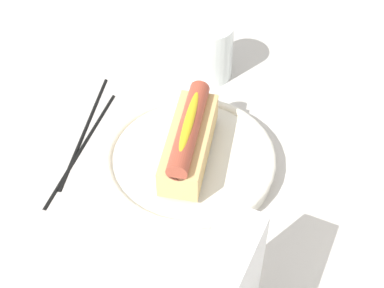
{
  "coord_description": "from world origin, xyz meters",
  "views": [
    {
      "loc": [
        0.48,
        0.18,
        0.58
      ],
      "look_at": [
        0.02,
        0.0,
        0.05
      ],
      "focal_mm": 54.24,
      "sensor_mm": 36.0,
      "label": 1
    }
  ],
  "objects_px": {
    "water_glass": "(210,53)",
    "chopstick_far": "(85,130)",
    "chopstick_near": "(82,147)",
    "serving_bowl": "(192,161)",
    "hotdog_front": "(192,140)"
  },
  "relations": [
    {
      "from": "water_glass",
      "to": "chopstick_far",
      "type": "bearing_deg",
      "value": -33.65
    },
    {
      "from": "water_glass",
      "to": "chopstick_near",
      "type": "distance_m",
      "value": 0.24
    },
    {
      "from": "serving_bowl",
      "to": "chopstick_far",
      "type": "relative_size",
      "value": 1.02
    },
    {
      "from": "serving_bowl",
      "to": "chopstick_far",
      "type": "height_order",
      "value": "serving_bowl"
    },
    {
      "from": "serving_bowl",
      "to": "hotdog_front",
      "type": "bearing_deg",
      "value": 138.81
    },
    {
      "from": "serving_bowl",
      "to": "chopstick_far",
      "type": "xyz_separation_m",
      "value": [
        -0.01,
        -0.17,
        -0.01
      ]
    },
    {
      "from": "chopstick_far",
      "to": "serving_bowl",
      "type": "bearing_deg",
      "value": 75.12
    },
    {
      "from": "chopstick_near",
      "to": "serving_bowl",
      "type": "bearing_deg",
      "value": 93.91
    },
    {
      "from": "serving_bowl",
      "to": "chopstick_far",
      "type": "bearing_deg",
      "value": -93.45
    },
    {
      "from": "serving_bowl",
      "to": "hotdog_front",
      "type": "distance_m",
      "value": 0.04
    },
    {
      "from": "chopstick_far",
      "to": "water_glass",
      "type": "bearing_deg",
      "value": 134.92
    },
    {
      "from": "water_glass",
      "to": "hotdog_front",
      "type": "bearing_deg",
      "value": 13.39
    },
    {
      "from": "hotdog_front",
      "to": "water_glass",
      "type": "bearing_deg",
      "value": -166.61
    },
    {
      "from": "water_glass",
      "to": "serving_bowl",
      "type": "bearing_deg",
      "value": 13.39
    },
    {
      "from": "water_glass",
      "to": "chopstick_far",
      "type": "height_order",
      "value": "water_glass"
    }
  ]
}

